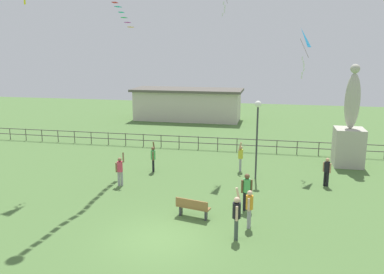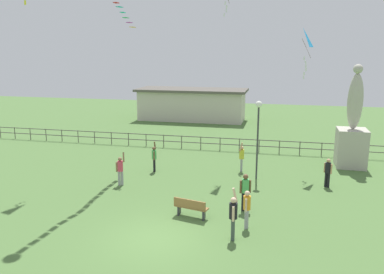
% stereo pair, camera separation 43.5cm
% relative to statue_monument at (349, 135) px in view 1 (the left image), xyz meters
% --- Properties ---
extents(ground_plane, '(80.00, 80.00, 0.00)m').
position_rel_statue_monument_xyz_m(ground_plane, '(-8.70, -11.88, -1.95)').
color(ground_plane, '#4C7038').
extents(statue_monument, '(1.75, 1.75, 6.27)m').
position_rel_statue_monument_xyz_m(statue_monument, '(0.00, 0.00, 0.00)').
color(statue_monument, '#B2AD9E').
rests_on(statue_monument, ground_plane).
extents(lamppost, '(0.36, 0.36, 4.40)m').
position_rel_statue_monument_xyz_m(lamppost, '(-5.49, -3.75, 1.25)').
color(lamppost, '#38383D').
rests_on(lamppost, ground_plane).
extents(park_bench, '(1.55, 0.75, 0.85)m').
position_rel_statue_monument_xyz_m(park_bench, '(-7.88, -9.67, -1.49)').
color(park_bench, olive).
rests_on(park_bench, ground_plane).
extents(person_0, '(0.50, 0.32, 1.72)m').
position_rel_statue_monument_xyz_m(person_0, '(-5.67, -8.42, -0.96)').
color(person_0, black).
rests_on(person_0, ground_plane).
extents(person_1, '(0.28, 0.47, 1.78)m').
position_rel_statue_monument_xyz_m(person_1, '(-11.49, -3.74, -1.06)').
color(person_1, black).
rests_on(person_1, ground_plane).
extents(person_2, '(0.40, 0.31, 1.55)m').
position_rel_statue_monument_xyz_m(person_2, '(-1.76, -4.29, -1.06)').
color(person_2, black).
rests_on(person_2, ground_plane).
extents(person_3, '(0.30, 0.48, 1.60)m').
position_rel_statue_monument_xyz_m(person_3, '(-5.43, -10.18, -1.03)').
color(person_3, '#99999E').
rests_on(person_3, ground_plane).
extents(person_4, '(0.32, 0.53, 2.00)m').
position_rel_statue_monument_xyz_m(person_4, '(-5.85, -11.29, -0.95)').
color(person_4, '#3F4C47').
rests_on(person_4, ground_plane).
extents(person_5, '(0.29, 0.48, 1.82)m').
position_rel_statue_monument_xyz_m(person_5, '(-6.45, -2.55, -1.04)').
color(person_5, '#99999E').
rests_on(person_5, ground_plane).
extents(person_6, '(0.49, 0.29, 1.82)m').
position_rel_statue_monument_xyz_m(person_6, '(-12.47, -6.46, -1.04)').
color(person_6, '#99999E').
rests_on(person_6, ground_plane).
extents(kite_0, '(0.94, 1.00, 2.88)m').
position_rel_statue_monument_xyz_m(kite_0, '(-3.30, -0.86, 5.66)').
color(kite_0, '#198CD1').
extents(waterfront_railing, '(36.01, 0.06, 0.95)m').
position_rel_statue_monument_xyz_m(waterfront_railing, '(-9.09, 2.12, -1.33)').
color(waterfront_railing, '#4C4742').
rests_on(waterfront_railing, ground_plane).
extents(pavilion_building, '(11.15, 4.35, 3.19)m').
position_rel_statue_monument_xyz_m(pavilion_building, '(-13.33, 14.12, -0.33)').
color(pavilion_building, beige).
rests_on(pavilion_building, ground_plane).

